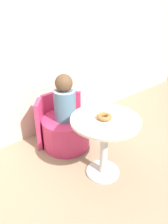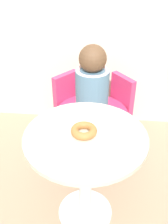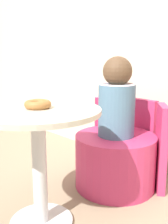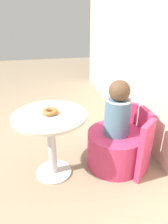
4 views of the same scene
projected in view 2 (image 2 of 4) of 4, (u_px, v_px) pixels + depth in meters
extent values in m
plane|color=gray|center=(84.00, 214.00, 1.70)|extent=(12.00, 12.00, 0.00)
cylinder|color=silver|center=(85.00, 211.00, 1.71)|extent=(0.34, 0.34, 0.02)
cylinder|color=silver|center=(85.00, 179.00, 1.53)|extent=(0.08, 0.08, 0.60)
cylinder|color=beige|center=(86.00, 137.00, 1.36)|extent=(0.65, 0.65, 0.02)
cylinder|color=#C63360|center=(92.00, 131.00, 2.13)|extent=(0.56, 0.56, 0.37)
cube|color=#C63360|center=(94.00, 100.00, 2.32)|extent=(0.24, 0.05, 0.59)
cube|color=#C63360|center=(121.00, 108.00, 2.21)|extent=(0.19, 0.21, 0.59)
cube|color=#C63360|center=(66.00, 105.00, 2.25)|extent=(0.19, 0.21, 0.59)
cylinder|color=slate|center=(92.00, 92.00, 1.93)|extent=(0.25, 0.25, 0.35)
torus|color=beige|center=(93.00, 72.00, 1.84)|extent=(0.25, 0.25, 0.04)
sphere|color=brown|center=(93.00, 59.00, 1.78)|extent=(0.19, 0.19, 0.19)
torus|color=#9E6633|center=(84.00, 131.00, 1.35)|extent=(0.14, 0.14, 0.04)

